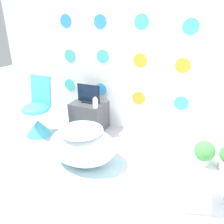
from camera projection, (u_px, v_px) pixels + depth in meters
name	position (u px, v px, depth m)	size (l,w,h in m)	color
ground_plane	(45.00, 206.00, 2.16)	(12.00, 12.00, 0.00)	silver
wall_back_dotted	(121.00, 48.00, 3.23)	(4.52, 0.05, 2.60)	white
rug	(83.00, 165.00, 2.77)	(0.93, 0.65, 0.01)	silver
bathtub	(82.00, 145.00, 2.75)	(0.88, 0.66, 0.47)	white
chair	(38.00, 117.00, 3.41)	(0.42, 0.42, 0.91)	#4CC6DB
tv_cabinet	(89.00, 116.00, 3.59)	(0.52, 0.44, 0.47)	#4C4C51
tv	(88.00, 95.00, 3.44)	(0.39, 0.12, 0.29)	black
vase	(95.00, 103.00, 3.26)	(0.08, 0.08, 0.17)	white
side_table	(211.00, 176.00, 1.98)	(0.40, 0.35, 0.49)	silver
potted_plant_left	(204.00, 152.00, 1.93)	(0.18, 0.18, 0.23)	white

